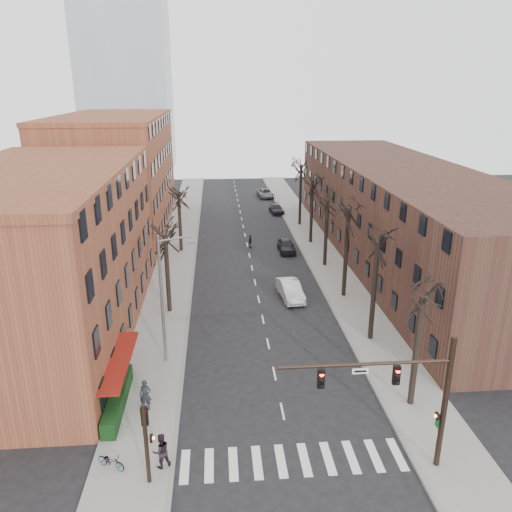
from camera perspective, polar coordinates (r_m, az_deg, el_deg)
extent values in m
plane|color=black|center=(27.19, 4.22, -22.26)|extent=(160.00, 160.00, 0.00)
cube|color=gray|center=(58.15, -8.86, 0.89)|extent=(4.00, 90.00, 0.15)
cube|color=gray|center=(59.10, 6.80, 1.28)|extent=(4.00, 90.00, 0.15)
cube|color=brown|center=(39.17, -23.00, -0.27)|extent=(12.00, 26.00, 12.00)
cube|color=brown|center=(66.28, -15.64, 8.82)|extent=(12.00, 28.00, 14.00)
cube|color=#462C20|center=(55.35, 16.18, 4.74)|extent=(12.00, 50.00, 10.00)
cube|color=#B2B7BF|center=(117.27, -15.06, 24.31)|extent=(18.00, 18.00, 60.00)
cube|color=maroon|center=(32.25, -14.92, -15.47)|extent=(1.20, 7.00, 0.15)
cube|color=#133613|center=(31.10, -15.52, -15.51)|extent=(0.80, 6.00, 1.00)
cylinder|color=black|center=(26.12, 20.75, -15.63)|extent=(0.28, 0.28, 7.20)
cylinder|color=black|center=(23.48, 12.38, -11.98)|extent=(8.00, 0.16, 0.16)
cube|color=black|center=(24.27, 15.75, -12.97)|extent=(0.32, 0.22, 0.95)
cube|color=black|center=(23.35, 7.43, -13.72)|extent=(0.32, 0.22, 0.95)
cube|color=silver|center=(23.60, 11.85, -12.75)|extent=(0.75, 0.04, 0.28)
cube|color=black|center=(26.34, 20.02, -16.80)|extent=(0.12, 0.30, 0.30)
cylinder|color=black|center=(25.02, -12.42, -20.42)|extent=(0.20, 0.20, 4.40)
cube|color=black|center=(24.25, -12.62, -17.40)|extent=(0.32, 0.22, 0.95)
cube|color=black|center=(24.74, -11.88, -19.71)|extent=(0.12, 0.30, 0.30)
cylinder|color=slate|center=(33.22, -10.68, -5.17)|extent=(0.20, 0.20, 9.00)
cylinder|color=slate|center=(31.62, -9.17, 2.00)|extent=(2.39, 0.12, 0.46)
cube|color=slate|center=(31.64, -7.34, 1.53)|extent=(0.50, 0.22, 0.14)
imported|color=silver|center=(44.14, 3.95, -3.90)|extent=(2.11, 4.86, 1.55)
imported|color=black|center=(56.42, 3.50, 1.22)|extent=(1.79, 4.32, 1.46)
imported|color=black|center=(73.70, 2.36, 5.40)|extent=(2.05, 4.43, 1.25)
imported|color=#5B5F63|center=(84.21, 1.08, 7.18)|extent=(2.77, 5.23, 1.40)
imported|color=black|center=(30.31, -12.52, -15.26)|extent=(0.68, 0.44, 1.85)
imported|color=black|center=(26.41, -10.80, -21.02)|extent=(1.10, 1.00, 1.84)
imported|color=black|center=(57.65, -0.65, 1.70)|extent=(0.52, 0.97, 1.57)
imported|color=gray|center=(27.18, -16.24, -21.58)|extent=(1.63, 1.21, 0.82)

